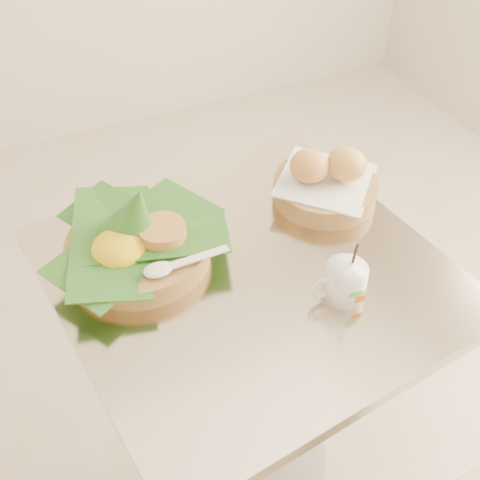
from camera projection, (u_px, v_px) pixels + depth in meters
name	position (u px, v px, depth m)	size (l,w,h in m)	color
floor	(200.00, 470.00, 1.64)	(3.60, 3.60, 0.00)	beige
cafe_table	(247.00, 340.00, 1.30)	(0.79, 0.79, 0.75)	gray
rice_basket	(137.00, 240.00, 1.14)	(0.34, 0.34, 0.17)	#9D7F43
bread_basket	(326.00, 182.00, 1.29)	(0.27, 0.27, 0.12)	#9D7F43
coffee_mug	(344.00, 281.00, 1.08)	(0.11, 0.08, 0.13)	white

